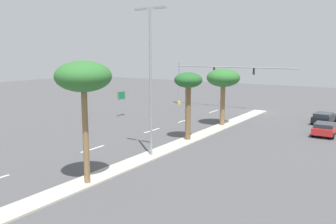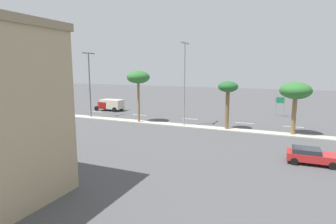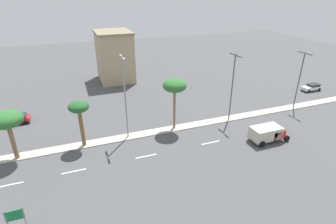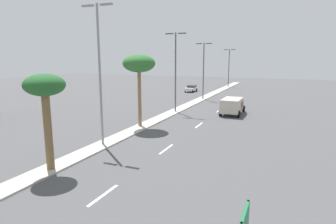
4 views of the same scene
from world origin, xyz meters
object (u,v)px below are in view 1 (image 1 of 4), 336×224
palm_tree_left (83,79)px  sedan_red_trailing (325,128)px  directional_road_sign (122,99)px  palm_tree_right (223,79)px  palm_tree_center (188,84)px  street_lamp_left (151,72)px  traffic_signal_gantry (207,78)px  sedan_black_front (324,117)px

palm_tree_left → sedan_red_trailing: bearing=-114.0°
directional_road_sign → sedan_red_trailing: size_ratio=0.80×
palm_tree_right → palm_tree_center: size_ratio=1.01×
sedan_red_trailing → palm_tree_right: bearing=6.9°
street_lamp_left → traffic_signal_gantry: bearing=-72.0°
traffic_signal_gantry → palm_tree_left: size_ratio=2.45×
directional_road_sign → palm_tree_center: 15.51m
traffic_signal_gantry → street_lamp_left: bearing=108.0°
directional_road_sign → street_lamp_left: bearing=138.1°
palm_tree_center → sedan_black_front: (-9.46, -16.23, -4.75)m
palm_tree_right → sedan_black_front: bearing=-140.5°
palm_tree_center → sedan_red_trailing: bearing=-138.1°
directional_road_sign → palm_tree_right: 14.09m
street_lamp_left → sedan_black_front: 25.04m
palm_tree_right → street_lamp_left: street_lamp_left is taller
palm_tree_center → sedan_red_trailing: 15.14m
directional_road_sign → palm_tree_center: size_ratio=0.52×
palm_tree_right → street_lamp_left: size_ratio=0.55×
street_lamp_left → sedan_red_trailing: street_lamp_left is taller
street_lamp_left → palm_tree_left: bearing=92.1°
traffic_signal_gantry → directional_road_sign: size_ratio=5.71×
traffic_signal_gantry → street_lamp_left: size_ratio=1.63×
palm_tree_right → palm_tree_center: palm_tree_right is taller
palm_tree_center → palm_tree_left: bearing=91.6°
directional_road_sign → palm_tree_left: (-14.20, 19.86, 4.41)m
traffic_signal_gantry → street_lamp_left: (-8.69, 26.66, 2.39)m
directional_road_sign → sedan_red_trailing: bearing=-172.4°
palm_tree_center → street_lamp_left: street_lamp_left is taller
street_lamp_left → sedan_black_front: (-9.34, -22.41, -6.15)m
palm_tree_right → palm_tree_left: bearing=91.5°
palm_tree_center → sedan_red_trailing: size_ratio=1.54×
traffic_signal_gantry → palm_tree_center: size_ratio=2.96×
traffic_signal_gantry → palm_tree_right: 14.84m
directional_road_sign → palm_tree_right: bearing=-171.9°
palm_tree_center → sedan_red_trailing: (-10.70, -9.60, -4.74)m
palm_tree_center → street_lamp_left: size_ratio=0.55×
palm_tree_left → sedan_red_trailing: palm_tree_left is taller
directional_road_sign → street_lamp_left: (-13.94, 12.51, 4.47)m
traffic_signal_gantry → palm_tree_center: 22.23m
directional_road_sign → sedan_red_trailing: directional_road_sign is taller
traffic_signal_gantry → sedan_black_front: 18.91m
street_lamp_left → palm_tree_center: bearing=-88.9°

